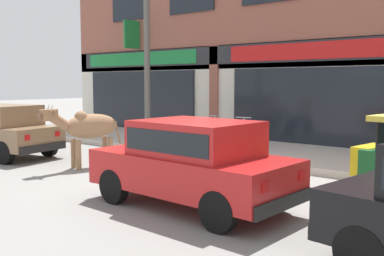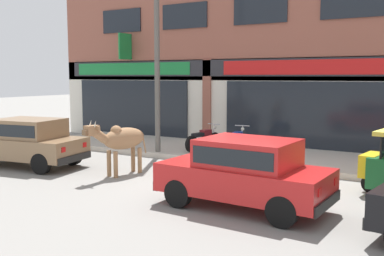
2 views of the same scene
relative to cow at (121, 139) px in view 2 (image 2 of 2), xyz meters
name	(u,v)px [view 2 (image 2 of 2)]	position (x,y,z in m)	size (l,w,h in m)	color
ground_plane	(228,186)	(3.11, 0.37, -1.01)	(90.00, 90.00, 0.00)	gray
sidewalk	(283,158)	(3.11, 4.39, -0.92)	(19.00, 3.63, 0.18)	#B7AFA3
shop_building	(305,39)	(3.11, 6.46, 3.06)	(23.00, 1.40, 8.57)	#8E5142
cow	(121,139)	(0.00, 0.00, 0.00)	(0.80, 2.13, 1.61)	#936B47
car_1	(245,170)	(4.23, -1.14, -0.19)	(3.67, 1.75, 1.46)	black
car_2	(27,140)	(-3.21, -0.55, -0.19)	(3.77, 2.12, 1.46)	black
motorcycle_0	(203,139)	(0.36, 3.95, -0.44)	(0.60, 1.80, 0.88)	black
motorcycle_1	(236,142)	(1.61, 3.98, -0.44)	(0.52, 1.81, 0.88)	black
utility_pole	(157,62)	(-0.81, 2.87, 2.19)	(0.18, 0.18, 6.04)	#595651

